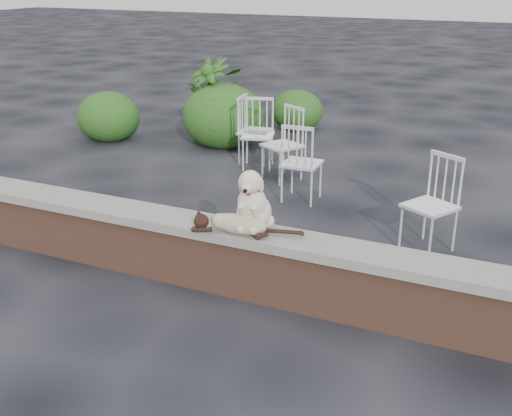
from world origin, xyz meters
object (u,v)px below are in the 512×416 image
at_px(cat, 237,223).
at_px(chair_b, 282,144).
at_px(dog, 254,197).
at_px(chair_d, 430,205).
at_px(potted_plant_a, 216,97).
at_px(potted_plant_b, 209,101).
at_px(chair_e, 255,130).
at_px(chair_c, 302,162).
at_px(chair_a, 258,134).

distance_m(cat, chair_b, 3.17).
bearing_deg(dog, chair_d, 41.55).
bearing_deg(potted_plant_a, potted_plant_b, -69.25).
height_order(dog, chair_d, dog).
height_order(chair_e, chair_b, same).
bearing_deg(chair_c, potted_plant_a, -48.57).
bearing_deg(potted_plant_a, chair_c, -46.25).
height_order(chair_e, chair_a, same).
bearing_deg(chair_c, potted_plant_b, -41.77).
bearing_deg(chair_d, potted_plant_a, 168.83).
relative_size(chair_a, potted_plant_a, 0.87).
relative_size(chair_a, potted_plant_b, 0.72).
bearing_deg(potted_plant_a, chair_b, -44.97).
distance_m(chair_a, potted_plant_b, 1.54).
bearing_deg(potted_plant_b, chair_e, -32.09).
distance_m(dog, cat, 0.25).
relative_size(cat, chair_b, 1.14).
bearing_deg(chair_c, chair_b, -53.18).
height_order(chair_d, potted_plant_b, potted_plant_b).
bearing_deg(chair_d, dog, -100.23).
bearing_deg(cat, potted_plant_b, 111.79).
bearing_deg(dog, chair_a, 104.46).
bearing_deg(potted_plant_a, chair_a, -47.82).
relative_size(chair_e, chair_b, 1.00).
distance_m(chair_c, potted_plant_a, 3.70).
xyz_separation_m(chair_e, chair_c, (1.13, -1.15, 0.00)).
relative_size(cat, chair_d, 1.14).
bearing_deg(chair_e, chair_d, -132.26).
xyz_separation_m(chair_c, chair_d, (1.61, -0.80, 0.00)).
height_order(cat, potted_plant_a, potted_plant_a).
height_order(chair_d, chair_b, same).
bearing_deg(chair_c, chair_a, -45.95).
bearing_deg(chair_d, chair_a, 174.77).
relative_size(chair_c, potted_plant_a, 0.87).
bearing_deg(cat, chair_e, 103.03).
relative_size(chair_c, chair_d, 1.00).
height_order(chair_b, chair_a, same).
xyz_separation_m(chair_e, chair_b, (0.62, -0.52, 0.00)).
bearing_deg(chair_d, cat, -99.34).
height_order(chair_e, chair_c, same).
bearing_deg(potted_plant_a, chair_e, -46.87).
height_order(dog, chair_e, dog).
bearing_deg(chair_c, chair_d, 151.43).
distance_m(chair_e, chair_b, 0.81).
bearing_deg(cat, chair_c, 88.76).
bearing_deg(chair_e, potted_plant_b, 50.97).
bearing_deg(chair_a, dog, -83.13).
relative_size(chair_d, chair_b, 1.00).
height_order(dog, potted_plant_a, dog).
relative_size(chair_e, potted_plant_b, 0.72).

